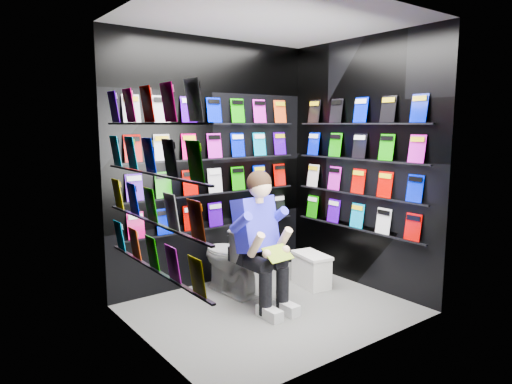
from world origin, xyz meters
TOP-DOWN VIEW (x-y plane):
  - floor at (0.00, 0.00)m, footprint 2.40×2.40m
  - ceiling at (0.00, 0.00)m, footprint 2.40×2.40m
  - wall_back at (0.00, 1.00)m, footprint 2.40×0.04m
  - wall_front at (0.00, -1.00)m, footprint 2.40×0.04m
  - wall_left at (-1.20, 0.00)m, footprint 0.04×2.00m
  - wall_right at (1.20, 0.00)m, footprint 0.04×2.00m
  - comics_back at (0.00, 0.97)m, footprint 2.10×0.06m
  - comics_left at (-1.17, 0.00)m, footprint 0.06×1.70m
  - comics_right at (1.17, 0.00)m, footprint 0.06×1.70m
  - toilet at (-0.04, 0.59)m, footprint 0.47×0.77m
  - longbox at (0.74, 0.24)m, footprint 0.30×0.46m
  - longbox_lid at (0.74, 0.24)m, footprint 0.33×0.48m
  - reader at (-0.04, 0.21)m, footprint 0.57×0.79m
  - held_comic at (-0.04, -0.14)m, footprint 0.28×0.17m

SIDE VIEW (x-z plane):
  - floor at x=0.00m, z-range 0.00..0.00m
  - longbox at x=0.74m, z-range 0.00..0.32m
  - longbox_lid at x=0.74m, z-range 0.32..0.35m
  - toilet at x=-0.04m, z-range 0.00..0.73m
  - held_comic at x=-0.04m, z-range 0.52..0.64m
  - reader at x=-0.04m, z-range 0.07..1.47m
  - wall_back at x=0.00m, z-range 0.00..2.60m
  - wall_front at x=0.00m, z-range 0.00..2.60m
  - wall_left at x=-1.20m, z-range 0.00..2.60m
  - wall_right at x=1.20m, z-range 0.00..2.60m
  - comics_back at x=0.00m, z-range 0.62..1.99m
  - comics_left at x=-1.17m, z-range 0.62..1.99m
  - comics_right at x=1.17m, z-range 0.62..1.99m
  - ceiling at x=0.00m, z-range 2.60..2.60m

